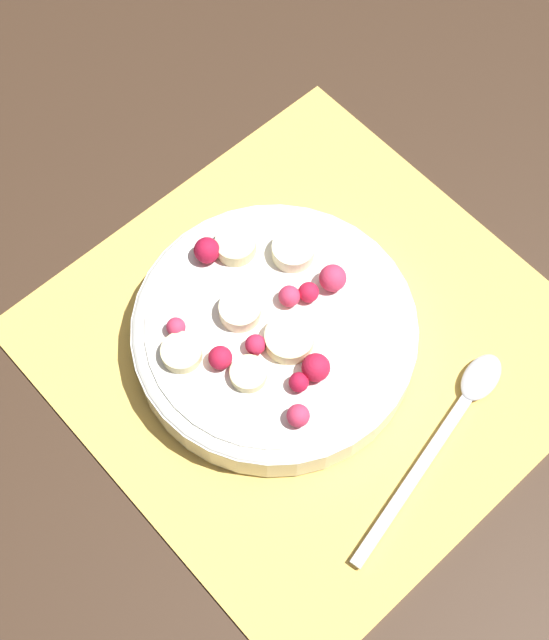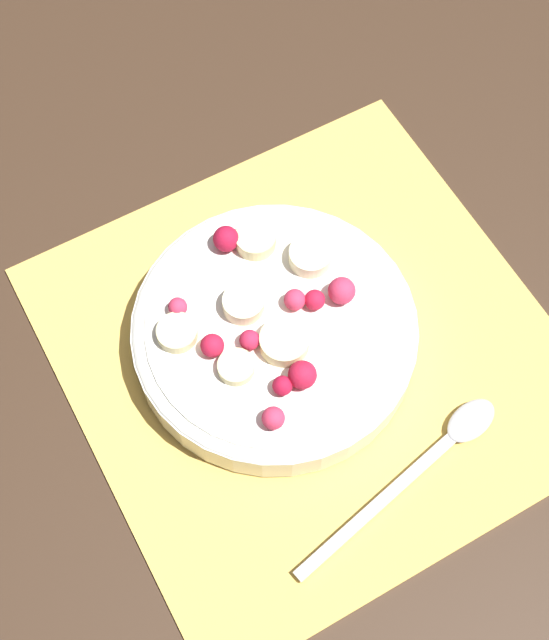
# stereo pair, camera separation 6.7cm
# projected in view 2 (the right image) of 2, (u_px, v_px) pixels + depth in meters

# --- Properties ---
(ground_plane) EXTENTS (3.00, 3.00, 0.00)m
(ground_plane) POSITION_uv_depth(u_px,v_px,m) (310.00, 352.00, 0.71)
(ground_plane) COLOR #382619
(placemat) EXTENTS (0.37, 0.37, 0.01)m
(placemat) POSITION_uv_depth(u_px,v_px,m) (310.00, 351.00, 0.71)
(placemat) COLOR #E0B251
(placemat) RESTS_ON ground_plane
(fruit_bowl) EXTENTS (0.22, 0.22, 0.05)m
(fruit_bowl) POSITION_uv_depth(u_px,v_px,m) (274.00, 331.00, 0.69)
(fruit_bowl) COLOR silver
(fruit_bowl) RESTS_ON placemat
(spoon) EXTENTS (0.06, 0.20, 0.01)m
(spoon) POSITION_uv_depth(u_px,v_px,m) (436.00, 452.00, 0.66)
(spoon) COLOR #B2B2B7
(spoon) RESTS_ON placemat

